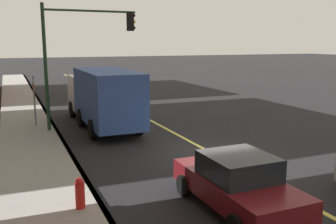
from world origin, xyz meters
TOP-DOWN VIEW (x-y plane):
  - ground at (0.00, 0.00)m, footprint 200.00×200.00m
  - sidewalk_slab at (0.00, 6.31)m, footprint 80.00×2.56m
  - curb_edge at (0.00, 5.11)m, footprint 80.00×0.16m
  - lane_stripe_center at (0.00, 0.00)m, footprint 80.00×0.16m
  - car_maroon at (-4.55, 1.91)m, footprint 4.00×1.92m
  - truck_blue at (6.41, 2.72)m, footprint 8.11×2.40m
  - traffic_light_mast at (5.98, 3.78)m, footprint 0.28×4.45m
  - street_sign_post at (7.35, 5.94)m, footprint 0.60×0.08m
  - fire_hydrant at (-3.20, 5.63)m, footprint 0.24×0.24m

SIDE VIEW (x-z plane):
  - ground at x=0.00m, z-range 0.00..0.00m
  - lane_stripe_center at x=0.00m, z-range 0.00..0.01m
  - sidewalk_slab at x=0.00m, z-range 0.00..0.15m
  - curb_edge at x=0.00m, z-range 0.00..0.15m
  - fire_hydrant at x=-3.20m, z-range 0.00..0.94m
  - car_maroon at x=-4.55m, z-range 0.00..1.46m
  - street_sign_post at x=7.35m, z-range 0.24..2.85m
  - truck_blue at x=6.41m, z-range 0.12..3.04m
  - traffic_light_mast at x=5.98m, z-range 1.12..7.11m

